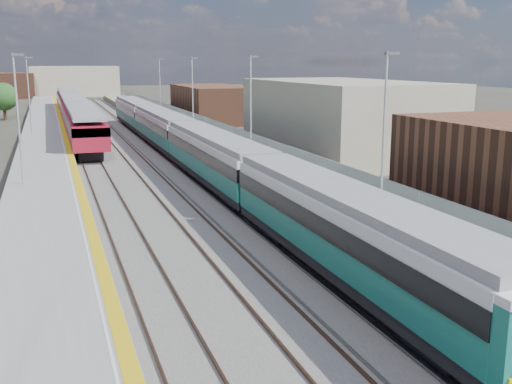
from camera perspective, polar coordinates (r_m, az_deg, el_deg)
ground at (r=54.30m, az=-9.85°, el=3.61°), size 320.00×320.00×0.00m
ballast_bed at (r=56.45m, az=-12.53°, el=3.86°), size 10.50×155.00×0.06m
tracks at (r=58.16m, az=-12.14°, el=4.19°), size 8.96×160.00×0.17m
platform_right at (r=57.70m, az=-5.08°, el=4.79°), size 4.70×155.00×8.52m
platform_left at (r=56.02m, az=-19.48°, el=3.89°), size 4.30×155.00×8.52m
green_train at (r=47.64m, az=-6.79°, el=5.01°), size 2.65×73.96×2.92m
red_train at (r=78.14m, az=-16.96°, el=7.50°), size 2.96×59.97×3.73m
tree_c at (r=90.98m, az=-22.93°, el=8.35°), size 3.86×3.86×5.23m
tree_d at (r=78.12m, az=2.61°, el=9.00°), size 4.17×4.17×5.66m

